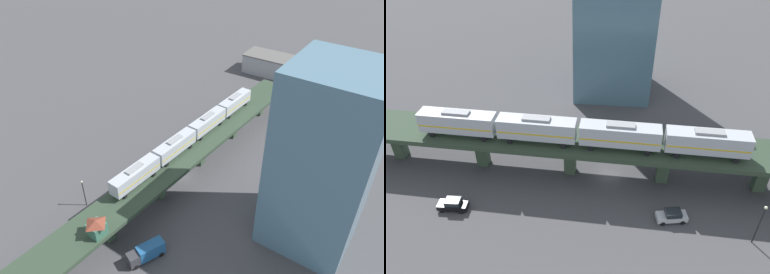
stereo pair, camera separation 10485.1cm
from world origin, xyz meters
The scene contains 10 objects.
ground_plane centered at (0.00, 0.00, 0.00)m, with size 400.00×400.00×0.00m, color #424244.
elevated_viaduct centered at (-0.01, -0.16, 5.83)m, with size 12.30×92.27×6.77m.
subway_train centered at (-1.19, 5.06, 9.31)m, with size 4.94×49.87×4.45m.
signal_hut centered at (1.23, -27.54, 8.56)m, with size 3.35×3.35×3.40m.
street_car_black centered at (-9.83, 22.85, 0.94)m, with size 2.06×4.45×1.89m.
street_car_silver centered at (-8.97, -9.24, 0.94)m, with size 2.52×4.64×1.89m.
delivery_truck centered at (8.04, -22.77, 1.76)m, with size 4.74×7.52×3.20m.
street_lamp centered at (-11.88, -19.77, 4.11)m, with size 0.44×0.44×6.94m.
warehouse_building centered at (-3.46, 65.22, 3.41)m, with size 28.81×10.93×6.80m.
office_tower centered at (30.13, 0.35, 18.00)m, with size 16.00×16.00×36.00m.
Camera 1 is at (40.64, -54.63, 58.65)m, focal length 35.00 mm.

